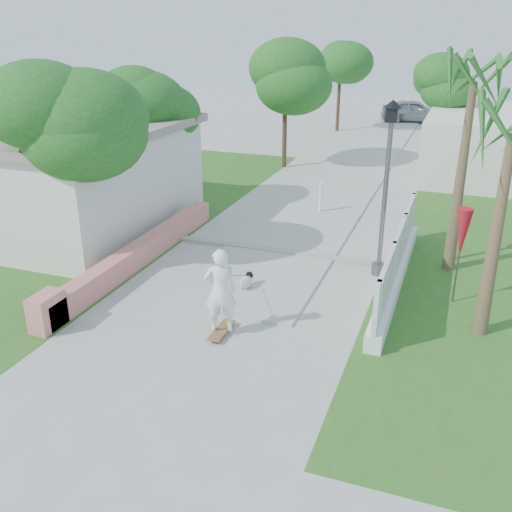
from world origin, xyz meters
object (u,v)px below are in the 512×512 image
at_px(patio_umbrella, 462,235).
at_px(parked_car, 414,111).
at_px(dog, 246,281).
at_px(street_lamp, 386,184).
at_px(bollard, 321,197).
at_px(skateboarder, 222,289).

height_order(patio_umbrella, parked_car, patio_umbrella).
bearing_deg(parked_car, dog, 167.52).
bearing_deg(dog, parked_car, 91.28).
height_order(street_lamp, parked_car, street_lamp).
xyz_separation_m(street_lamp, dog, (-2.90, -2.05, -2.20)).
bearing_deg(dog, street_lamp, 39.08).
distance_m(street_lamp, bollard, 5.56).
xyz_separation_m(street_lamp, patio_umbrella, (1.90, -1.00, -0.74)).
height_order(bollard, skateboarder, skateboarder).
xyz_separation_m(patio_umbrella, dog, (-4.80, -1.05, -1.46)).
bearing_deg(skateboarder, dog, -106.73).
relative_size(bollard, parked_car, 0.26).
height_order(street_lamp, skateboarder, street_lamp).
bearing_deg(parked_car, skateboarder, 168.21).
bearing_deg(skateboarder, street_lamp, -146.33).
xyz_separation_m(bollard, patio_umbrella, (4.60, -5.50, 1.10)).
distance_m(dog, parked_car, 27.40).
xyz_separation_m(patio_umbrella, skateboarder, (-4.54, -3.15, -0.70)).
relative_size(bollard, patio_umbrella, 0.47).
distance_m(patio_umbrella, skateboarder, 5.57).
distance_m(skateboarder, parked_car, 29.48).
bearing_deg(street_lamp, skateboarder, -122.46).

